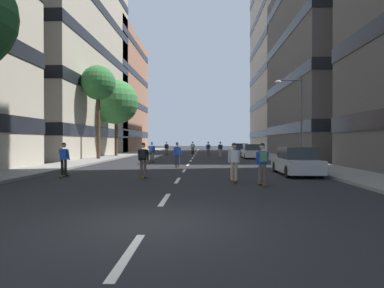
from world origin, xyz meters
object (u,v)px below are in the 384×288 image
at_px(skater_1, 167,147).
at_px(skater_8, 193,147).
at_px(skater_4, 177,153).
at_px(skater_5, 152,151).
at_px(skater_6, 64,158).
at_px(streetlamp_right, 297,111).
at_px(parked_car_mid, 251,152).
at_px(skater_2, 208,148).
at_px(parked_car_near, 296,162).
at_px(street_tree_near, 98,84).
at_px(skater_0, 220,148).
at_px(skater_3, 234,160).
at_px(skater_7, 143,158).
at_px(street_tree_far, 116,102).
at_px(skater_9, 262,161).
at_px(parked_car_far, 241,149).

relative_size(skater_1, skater_8, 1.00).
xyz_separation_m(skater_4, skater_5, (-2.57, 4.59, 0.03)).
distance_m(skater_5, skater_6, 11.48).
height_order(streetlamp_right, skater_6, streetlamp_right).
height_order(parked_car_mid, skater_2, skater_2).
relative_size(skater_6, skater_8, 1.00).
xyz_separation_m(parked_car_near, skater_8, (-6.53, 25.06, 0.32)).
relative_size(parked_car_near, skater_2, 2.47).
distance_m(streetlamp_right, skater_1, 20.82).
height_order(parked_car_mid, skater_1, skater_1).
bearing_deg(street_tree_near, streetlamp_right, -19.27).
height_order(parked_car_mid, streetlamp_right, streetlamp_right).
relative_size(street_tree_near, skater_0, 5.09).
bearing_deg(parked_car_near, skater_8, 104.61).
height_order(skater_3, skater_7, same).
distance_m(street_tree_near, skater_7, 17.98).
bearing_deg(street_tree_far, street_tree_near, -90.00).
bearing_deg(skater_8, skater_1, -162.98).
relative_size(skater_8, skater_9, 1.00).
distance_m(parked_car_far, skater_8, 6.77).
distance_m(street_tree_near, skater_3, 21.26).
xyz_separation_m(parked_car_near, skater_1, (-9.88, 24.04, 0.32)).
bearing_deg(parked_car_mid, skater_4, -120.79).
relative_size(skater_2, skater_7, 1.00).
height_order(skater_3, skater_4, same).
relative_size(skater_0, skater_9, 1.00).
bearing_deg(parked_car_mid, skater_2, 136.04).
xyz_separation_m(parked_car_mid, skater_8, (-6.53, 8.27, 0.32)).
distance_m(parked_car_near, streetlamp_right, 8.32).
height_order(parked_car_near, skater_5, skater_5).
bearing_deg(parked_car_mid, parked_car_far, 90.00).
distance_m(parked_car_mid, skater_3, 20.34).
bearing_deg(skater_9, skater_8, 97.65).
distance_m(parked_car_mid, skater_8, 10.54).
bearing_deg(skater_8, skater_0, -60.16).
height_order(skater_1, skater_6, same).
distance_m(parked_car_near, street_tree_near, 21.42).
xyz_separation_m(parked_car_far, skater_8, (-6.53, -1.73, 0.32)).
distance_m(street_tree_far, skater_0, 13.31).
relative_size(parked_car_far, streetlamp_right, 0.68).
distance_m(skater_0, skater_8, 6.78).
bearing_deg(skater_8, skater_9, -82.35).
height_order(parked_car_near, streetlamp_right, streetlamp_right).
bearing_deg(skater_1, street_tree_near, -117.02).
height_order(skater_0, skater_8, same).
bearing_deg(skater_2, skater_3, -88.02).
xyz_separation_m(parked_car_mid, skater_1, (-9.88, 7.24, 0.32)).
xyz_separation_m(parked_car_near, parked_car_far, (0.00, 26.79, 0.00)).
relative_size(parked_car_near, skater_5, 2.47).
xyz_separation_m(street_tree_near, street_tree_far, (0.00, 6.41, -1.04)).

